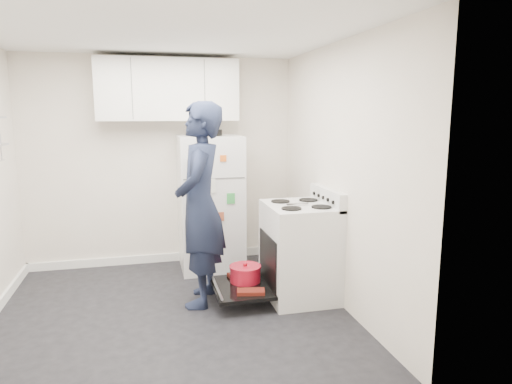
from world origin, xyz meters
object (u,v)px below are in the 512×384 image
object	(u,v)px
electric_range	(298,252)
person	(200,205)
open_oven_door	(243,280)
refrigerator	(210,202)

from	to	relation	value
electric_range	person	world-z (taller)	person
electric_range	open_oven_door	world-z (taller)	electric_range
electric_range	person	distance (m)	1.09
open_oven_door	person	bearing A→B (deg)	174.21
open_oven_door	refrigerator	distance (m)	1.21
electric_range	refrigerator	world-z (taller)	refrigerator
refrigerator	person	xyz separation A→B (m)	(-0.24, -1.00, 0.18)
open_oven_door	person	world-z (taller)	person
refrigerator	open_oven_door	bearing A→B (deg)	-80.75
open_oven_door	refrigerator	xyz separation A→B (m)	(-0.17, 1.04, 0.60)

